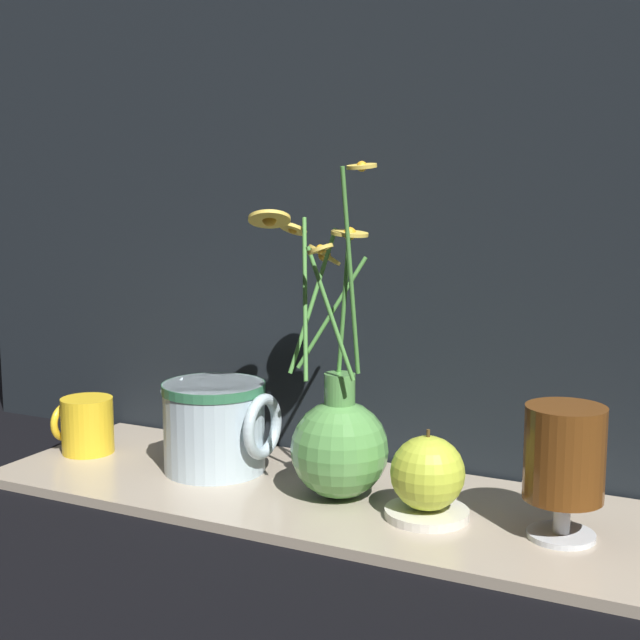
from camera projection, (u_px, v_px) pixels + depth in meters
The scene contains 9 objects.
ground_plane at pixel (311, 499), 1.08m from camera, with size 6.00×6.00×0.00m, color black.
shelf at pixel (311, 495), 1.08m from camera, with size 0.81×0.28×0.01m.
backdrop_wall at pixel (366, 47), 1.13m from camera, with size 1.31×0.02×1.10m.
vase_with_flowers at pixel (339, 438), 1.04m from camera, with size 0.16×0.17×0.39m.
yellow_mug at pixel (87, 425), 1.22m from camera, with size 0.08×0.07×0.08m.
ceramic_pitcher at pixel (216, 422), 1.14m from camera, with size 0.16×0.13×0.13m.
tea_glass at pixel (564, 457), 0.92m from camera, with size 0.08×0.08×0.14m.
saucer_plate at pixel (427, 513), 0.98m from camera, with size 0.09×0.09×0.01m.
orange_fruit at pixel (427, 473), 0.98m from camera, with size 0.08×0.08×0.09m.
Camera 1 is at (0.47, -0.92, 0.38)m, focal length 50.00 mm.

